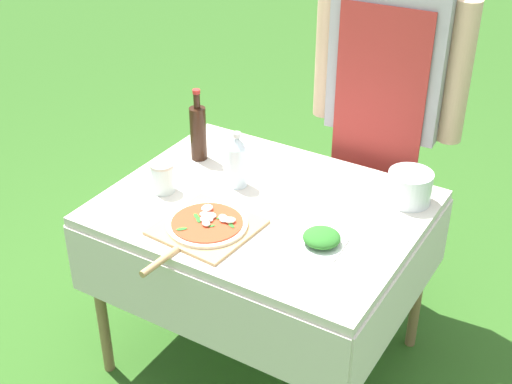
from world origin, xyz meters
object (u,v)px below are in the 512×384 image
object	(u,v)px
person_cook	(387,93)
pizza_on_peel	(206,226)
prep_table	(264,223)
oil_bottle	(198,132)
water_bottle	(237,161)
sauce_jar	(163,179)
herb_container	(322,238)
mixing_tub	(410,187)

from	to	relation	value
person_cook	pizza_on_peel	size ratio (longest dim) A/B	3.40
prep_table	oil_bottle	distance (m)	0.49
prep_table	person_cook	world-z (taller)	person_cook
person_cook	water_bottle	bearing A→B (deg)	55.32
sauce_jar	pizza_on_peel	bearing A→B (deg)	-24.88
herb_container	person_cook	bearing A→B (deg)	97.66
person_cook	mixing_tub	distance (m)	0.48
mixing_tub	pizza_on_peel	bearing A→B (deg)	-134.48
herb_container	water_bottle	bearing A→B (deg)	157.52
mixing_tub	oil_bottle	bearing A→B (deg)	-171.64
pizza_on_peel	mixing_tub	bearing A→B (deg)	49.84
person_cook	pizza_on_peel	world-z (taller)	person_cook
oil_bottle	sauce_jar	size ratio (longest dim) A/B	2.59
person_cook	sauce_jar	world-z (taller)	person_cook
pizza_on_peel	sauce_jar	world-z (taller)	sauce_jar
oil_bottle	person_cook	bearing A→B (deg)	38.81
person_cook	mixing_tub	size ratio (longest dim) A/B	10.32
water_bottle	sauce_jar	distance (m)	0.29
prep_table	person_cook	xyz separation A→B (m)	(0.19, 0.65, 0.33)
pizza_on_peel	sauce_jar	xyz separation A→B (m)	(-0.29, 0.13, 0.04)
water_bottle	mixing_tub	world-z (taller)	water_bottle
pizza_on_peel	sauce_jar	bearing A→B (deg)	159.45
water_bottle	herb_container	xyz separation A→B (m)	(0.45, -0.19, -0.08)
prep_table	herb_container	distance (m)	0.34
pizza_on_peel	water_bottle	size ratio (longest dim) A/B	2.22
pizza_on_peel	mixing_tub	distance (m)	0.76
person_cook	pizza_on_peel	xyz separation A→B (m)	(-0.28, -0.90, -0.23)
prep_table	water_bottle	xyz separation A→B (m)	(-0.16, 0.06, 0.19)
herb_container	sauce_jar	xyz separation A→B (m)	(-0.67, 0.01, 0.03)
prep_table	person_cook	size ratio (longest dim) A/B	0.68
pizza_on_peel	water_bottle	bearing A→B (deg)	106.83
herb_container	mixing_tub	distance (m)	0.44
oil_bottle	herb_container	world-z (taller)	oil_bottle
person_cook	sauce_jar	bearing A→B (deg)	49.63
water_bottle	sauce_jar	world-z (taller)	water_bottle
prep_table	mixing_tub	xyz separation A→B (m)	(0.45, 0.29, 0.15)
mixing_tub	water_bottle	bearing A→B (deg)	-159.26
water_bottle	herb_container	distance (m)	0.50
oil_bottle	mixing_tub	size ratio (longest dim) A/B	1.84
water_bottle	prep_table	bearing A→B (deg)	-22.38
oil_bottle	water_bottle	size ratio (longest dim) A/B	1.35
water_bottle	herb_container	size ratio (longest dim) A/B	1.39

